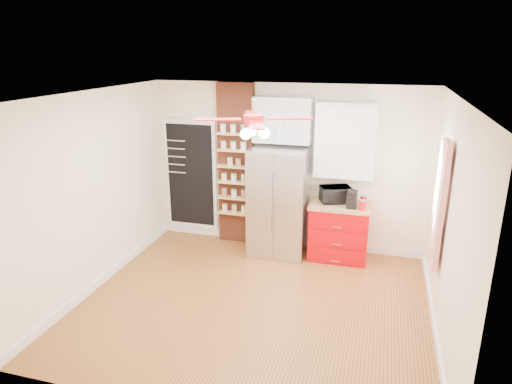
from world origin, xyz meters
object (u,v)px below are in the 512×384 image
(canister_left, at_px, (363,205))
(toaster_oven, at_px, (335,194))
(pantry_jar_oats, at_px, (230,161))
(fridge, at_px, (279,201))
(ceiling_fan, at_px, (254,120))
(coffee_maker, at_px, (352,199))
(red_cabinet, at_px, (339,231))

(canister_left, bearing_deg, toaster_oven, 149.37)
(canister_left, relative_size, pantry_jar_oats, 1.12)
(fridge, bearing_deg, toaster_oven, 8.97)
(fridge, height_order, ceiling_fan, ceiling_fan)
(ceiling_fan, height_order, canister_left, ceiling_fan)
(ceiling_fan, distance_m, toaster_oven, 2.40)
(toaster_oven, relative_size, coffee_maker, 1.75)
(coffee_maker, xyz_separation_m, pantry_jar_oats, (-2.01, 0.21, 0.41))
(fridge, bearing_deg, red_cabinet, 2.95)
(fridge, height_order, toaster_oven, fridge)
(ceiling_fan, relative_size, toaster_oven, 3.07)
(red_cabinet, xyz_separation_m, canister_left, (0.34, -0.17, 0.52))
(toaster_oven, xyz_separation_m, canister_left, (0.44, -0.26, -0.05))
(red_cabinet, relative_size, toaster_oven, 2.06)
(red_cabinet, relative_size, coffee_maker, 3.61)
(fridge, bearing_deg, canister_left, -5.31)
(ceiling_fan, relative_size, coffee_maker, 5.37)
(fridge, distance_m, red_cabinet, 1.06)
(fridge, distance_m, toaster_oven, 0.90)
(fridge, relative_size, toaster_oven, 3.83)
(coffee_maker, height_order, canister_left, coffee_maker)
(canister_left, bearing_deg, fridge, 174.69)
(fridge, xyz_separation_m, ceiling_fan, (0.05, -1.63, 1.55))
(ceiling_fan, bearing_deg, coffee_maker, 55.30)
(red_cabinet, bearing_deg, coffee_maker, -29.88)
(fridge, xyz_separation_m, toaster_oven, (0.87, 0.14, 0.15))
(fridge, relative_size, canister_left, 12.07)
(ceiling_fan, relative_size, pantry_jar_oats, 10.83)
(red_cabinet, xyz_separation_m, pantry_jar_oats, (-1.84, 0.11, 0.98))
(fridge, distance_m, canister_left, 1.32)
(coffee_maker, height_order, pantry_jar_oats, pantry_jar_oats)
(canister_left, bearing_deg, coffee_maker, 156.56)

